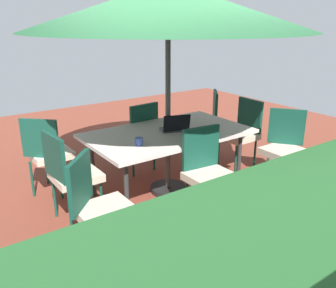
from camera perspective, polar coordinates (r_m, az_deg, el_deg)
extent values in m
cube|color=brown|center=(4.55, 0.00, -7.45)|extent=(10.00, 10.00, 0.02)
cube|color=silver|center=(4.27, 0.00, 1.70)|extent=(1.90, 1.12, 0.04)
cylinder|color=#333333|center=(5.16, 4.64, 0.29)|extent=(0.05, 0.05, 0.73)
cylinder|color=#333333|center=(4.37, -11.76, -3.67)|extent=(0.05, 0.05, 0.73)
cylinder|color=#333333|center=(4.61, 11.14, -2.41)|extent=(0.05, 0.05, 0.73)
cylinder|color=#333333|center=(3.70, -6.54, -7.77)|extent=(0.05, 0.05, 0.73)
cylinder|color=#4C4C4C|center=(4.16, 0.00, 7.29)|extent=(0.06, 0.06, 2.35)
cone|color=#1E512D|center=(4.07, 0.00, 20.85)|extent=(3.11, 3.11, 0.50)
cylinder|color=black|center=(4.54, 0.00, -7.00)|extent=(0.44, 0.44, 0.06)
cube|color=beige|center=(5.70, 5.24, 3.43)|extent=(0.46, 0.46, 0.08)
cube|color=#144738|center=(5.64, 7.46, 5.98)|extent=(0.30, 0.37, 0.45)
cylinder|color=#144738|center=(5.94, 3.36, 1.48)|extent=(0.03, 0.03, 0.45)
cylinder|color=#144738|center=(5.60, 3.39, 0.35)|extent=(0.03, 0.03, 0.45)
cylinder|color=#144738|center=(5.96, 6.82, 1.42)|extent=(0.03, 0.03, 0.45)
cylinder|color=#144738|center=(5.62, 7.06, 0.29)|extent=(0.03, 0.03, 0.45)
cube|color=beige|center=(3.88, -14.33, -4.90)|extent=(0.46, 0.46, 0.08)
cube|color=#144738|center=(3.70, -17.55, -1.96)|extent=(0.08, 0.44, 0.45)
cylinder|color=#144738|center=(3.92, -10.44, -8.61)|extent=(0.03, 0.03, 0.45)
cylinder|color=#144738|center=(4.21, -12.97, -6.79)|extent=(0.03, 0.03, 0.45)
cylinder|color=#144738|center=(3.78, -15.18, -10.13)|extent=(0.03, 0.03, 0.45)
cylinder|color=#144738|center=(4.08, -17.45, -8.11)|extent=(0.03, 0.03, 0.45)
cube|color=beige|center=(3.74, 6.89, -5.33)|extent=(0.46, 0.46, 0.08)
cube|color=#144738|center=(3.80, 5.19, -0.56)|extent=(0.44, 0.08, 0.45)
cylinder|color=#144738|center=(3.64, 6.09, -10.76)|extent=(0.03, 0.03, 0.45)
cylinder|color=#144738|center=(3.84, 10.54, -9.31)|extent=(0.03, 0.03, 0.45)
cylinder|color=#144738|center=(3.90, 3.00, -8.49)|extent=(0.03, 0.03, 0.45)
cylinder|color=#144738|center=(4.08, 7.31, -7.27)|extent=(0.03, 0.03, 0.45)
cube|color=beige|center=(4.57, -18.00, -1.50)|extent=(0.46, 0.46, 0.08)
cube|color=#144738|center=(4.32, -19.59, 0.82)|extent=(0.34, 0.34, 0.45)
cylinder|color=#144738|center=(4.74, -14.76, -3.88)|extent=(0.03, 0.03, 0.45)
cylinder|color=#144738|center=(4.90, -18.63, -3.53)|extent=(0.03, 0.03, 0.45)
cylinder|color=#144738|center=(4.45, -16.60, -5.65)|extent=(0.03, 0.03, 0.45)
cylinder|color=#144738|center=(4.61, -20.65, -5.22)|extent=(0.03, 0.03, 0.45)
cube|color=beige|center=(5.12, 10.91, 1.32)|extent=(0.46, 0.46, 0.08)
cube|color=#144738|center=(5.19, 12.79, 4.49)|extent=(0.06, 0.44, 0.45)
cylinder|color=#144738|center=(5.22, 7.94, -1.25)|extent=(0.03, 0.03, 0.45)
cylinder|color=#144738|center=(4.97, 10.63, -2.47)|extent=(0.03, 0.03, 0.45)
cylinder|color=#144738|center=(5.45, 10.82, -0.52)|extent=(0.03, 0.03, 0.45)
cylinder|color=#144738|center=(5.21, 13.52, -1.64)|extent=(0.03, 0.03, 0.45)
cube|color=beige|center=(5.02, -5.14, 1.22)|extent=(0.46, 0.46, 0.08)
cube|color=#144738|center=(4.78, -3.76, 3.65)|extent=(0.44, 0.08, 0.45)
cylinder|color=#144738|center=(5.34, -4.61, -0.64)|extent=(0.03, 0.03, 0.45)
cylinder|color=#144738|center=(5.15, -7.84, -1.52)|extent=(0.03, 0.03, 0.45)
cylinder|color=#144738|center=(5.07, -2.21, -1.70)|extent=(0.03, 0.03, 0.45)
cylinder|color=#144738|center=(4.87, -5.53, -2.68)|extent=(0.03, 0.03, 0.45)
cube|color=beige|center=(4.63, 17.89, -1.23)|extent=(0.46, 0.46, 0.08)
cube|color=#144738|center=(4.75, 18.21, 2.62)|extent=(0.30, 0.37, 0.45)
cylinder|color=#144738|center=(4.56, 15.29, -4.90)|extent=(0.03, 0.03, 0.45)
cylinder|color=#144738|center=(4.57, 19.81, -5.32)|extent=(0.03, 0.03, 0.45)
cylinder|color=#144738|center=(4.89, 15.47, -3.22)|extent=(0.03, 0.03, 0.45)
cylinder|color=#144738|center=(4.90, 19.67, -3.62)|extent=(0.03, 0.03, 0.45)
cube|color=beige|center=(3.14, -9.69, -10.63)|extent=(0.46, 0.46, 0.08)
cube|color=#144738|center=(3.08, -13.71, -5.93)|extent=(0.33, 0.34, 0.45)
cylinder|color=#144738|center=(3.09, -7.12, -16.86)|extent=(0.03, 0.03, 0.45)
cylinder|color=#144738|center=(3.38, -5.51, -13.33)|extent=(0.03, 0.03, 0.45)
cylinder|color=#144738|center=(3.19, -13.62, -15.99)|extent=(0.03, 0.03, 0.45)
cylinder|color=#144738|center=(3.47, -11.44, -12.67)|extent=(0.03, 0.03, 0.45)
cube|color=#2D2D33|center=(4.33, 0.98, 2.34)|extent=(0.38, 0.32, 0.02)
cube|color=black|center=(4.20, 1.40, 3.33)|extent=(0.32, 0.16, 0.20)
cylinder|color=#334C99|center=(3.81, -4.60, 0.39)|extent=(0.08, 0.08, 0.08)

